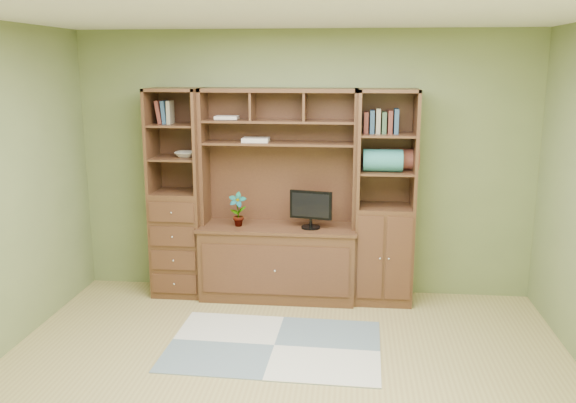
# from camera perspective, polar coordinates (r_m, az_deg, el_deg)

# --- Properties ---
(room) EXTENTS (4.60, 4.10, 2.64)m
(room) POSITION_cam_1_polar(r_m,az_deg,el_deg) (4.09, -0.77, -0.95)
(room) COLOR tan
(room) RESTS_ON ground
(center_hutch) EXTENTS (1.54, 0.53, 2.05)m
(center_hutch) POSITION_cam_1_polar(r_m,az_deg,el_deg) (5.86, -0.96, 0.46)
(center_hutch) COLOR #482A19
(center_hutch) RESTS_ON ground
(left_tower) EXTENTS (0.50, 0.45, 2.05)m
(left_tower) POSITION_cam_1_polar(r_m,az_deg,el_deg) (6.10, -10.29, 0.74)
(left_tower) COLOR #482A19
(left_tower) RESTS_ON ground
(right_tower) EXTENTS (0.55, 0.45, 2.05)m
(right_tower) POSITION_cam_1_polar(r_m,az_deg,el_deg) (5.86, 9.08, 0.31)
(right_tower) COLOR #482A19
(right_tower) RESTS_ON ground
(rug) EXTENTS (1.76, 1.20, 0.01)m
(rug) POSITION_cam_1_polar(r_m,az_deg,el_deg) (5.15, -1.29, -13.33)
(rug) COLOR #9DA3A2
(rug) RESTS_ON ground
(monitor) EXTENTS (0.44, 0.26, 0.50)m
(monitor) POSITION_cam_1_polar(r_m,az_deg,el_deg) (5.80, 2.16, -0.10)
(monitor) COLOR black
(monitor) RESTS_ON center_hutch
(orchid) EXTENTS (0.18, 0.12, 0.33)m
(orchid) POSITION_cam_1_polar(r_m,az_deg,el_deg) (5.91, -4.73, -0.75)
(orchid) COLOR brown
(orchid) RESTS_ON center_hutch
(magazines) EXTENTS (0.25, 0.19, 0.04)m
(magazines) POSITION_cam_1_polar(r_m,az_deg,el_deg) (5.89, -3.03, 5.79)
(magazines) COLOR beige
(magazines) RESTS_ON center_hutch
(bowl) EXTENTS (0.21, 0.21, 0.05)m
(bowl) POSITION_cam_1_polar(r_m,az_deg,el_deg) (6.00, -9.55, 4.37)
(bowl) COLOR beige
(bowl) RESTS_ON left_tower
(blanket_teal) EXTENTS (0.36, 0.21, 0.21)m
(blanket_teal) POSITION_cam_1_polar(r_m,az_deg,el_deg) (5.75, 8.87, 3.82)
(blanket_teal) COLOR #2E7A77
(blanket_teal) RESTS_ON right_tower
(blanket_red) EXTENTS (0.36, 0.20, 0.20)m
(blanket_red) POSITION_cam_1_polar(r_m,az_deg,el_deg) (5.89, 10.41, 3.91)
(blanket_red) COLOR brown
(blanket_red) RESTS_ON right_tower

